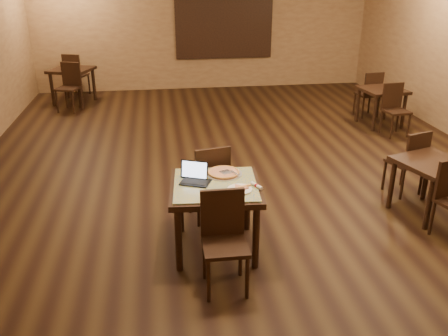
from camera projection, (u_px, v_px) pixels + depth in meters
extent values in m
plane|color=black|center=(238.00, 163.00, 7.34)|extent=(10.00, 10.00, 0.00)
cube|color=#95764C|center=(203.00, 26.00, 11.31)|extent=(8.00, 0.02, 3.00)
cube|color=#95764C|center=(422.00, 271.00, 2.20)|extent=(8.00, 0.02, 3.00)
cube|color=#245286|center=(224.00, 23.00, 11.33)|extent=(2.20, 0.04, 1.50)
cube|color=black|center=(224.00, 23.00, 11.30)|extent=(2.34, 0.02, 1.64)
cylinder|color=black|center=(179.00, 239.00, 4.62)|extent=(0.07, 0.07, 0.71)
cylinder|color=black|center=(180.00, 203.00, 5.32)|extent=(0.07, 0.07, 0.71)
cylinder|color=black|center=(256.00, 237.00, 4.66)|extent=(0.07, 0.07, 0.71)
cylinder|color=black|center=(248.00, 201.00, 5.36)|extent=(0.07, 0.07, 0.71)
cube|color=black|center=(215.00, 188.00, 4.85)|extent=(0.99, 0.99, 0.06)
cube|color=#175497|center=(215.00, 185.00, 4.83)|extent=(0.90, 0.90, 0.02)
cylinder|color=black|center=(209.00, 281.00, 4.22)|extent=(0.04, 0.04, 0.44)
cylinder|color=black|center=(205.00, 259.00, 4.54)|extent=(0.04, 0.04, 0.44)
cylinder|color=black|center=(247.00, 278.00, 4.27)|extent=(0.04, 0.04, 0.44)
cylinder|color=black|center=(241.00, 256.00, 4.59)|extent=(0.04, 0.04, 0.44)
cube|color=black|center=(225.00, 246.00, 4.31)|extent=(0.41, 0.41, 0.04)
cube|color=black|center=(222.00, 212.00, 4.38)|extent=(0.41, 0.04, 0.47)
cylinder|color=black|center=(217.00, 192.00, 5.89)|extent=(0.04, 0.04, 0.44)
cylinder|color=black|center=(227.00, 204.00, 5.58)|extent=(0.04, 0.04, 0.44)
cylinder|color=black|center=(190.00, 196.00, 5.77)|extent=(0.04, 0.04, 0.44)
cylinder|color=black|center=(199.00, 209.00, 5.47)|extent=(0.04, 0.04, 0.44)
cube|color=black|center=(208.00, 182.00, 5.58)|extent=(0.49, 0.49, 0.04)
cube|color=black|center=(213.00, 168.00, 5.32)|extent=(0.41, 0.12, 0.47)
cube|color=black|center=(195.00, 182.00, 4.84)|extent=(0.35, 0.30, 0.01)
cube|color=black|center=(194.00, 170.00, 4.90)|extent=(0.29, 0.15, 0.19)
cube|color=silver|center=(194.00, 170.00, 4.89)|extent=(0.26, 0.13, 0.17)
cylinder|color=white|center=(240.00, 189.00, 4.69)|extent=(0.25, 0.25, 0.01)
cylinder|color=silver|center=(224.00, 173.00, 5.06)|extent=(0.40, 0.40, 0.01)
cylinder|color=beige|center=(224.00, 172.00, 5.06)|extent=(0.33, 0.33, 0.02)
torus|color=#D68F44|center=(224.00, 172.00, 5.05)|extent=(0.34, 0.34, 0.02)
cube|color=silver|center=(226.00, 172.00, 5.04)|extent=(0.20, 0.28, 0.01)
cylinder|color=white|center=(257.00, 186.00, 4.75)|extent=(0.10, 0.16, 0.03)
cylinder|color=maroon|center=(257.00, 186.00, 4.75)|extent=(0.05, 0.04, 0.04)
cylinder|color=black|center=(375.00, 113.00, 8.64)|extent=(0.07, 0.07, 0.67)
cylinder|color=black|center=(358.00, 105.00, 9.17)|extent=(0.07, 0.07, 0.67)
cylinder|color=black|center=(404.00, 111.00, 8.78)|extent=(0.07, 0.07, 0.67)
cylinder|color=black|center=(385.00, 103.00, 9.32)|extent=(0.07, 0.07, 0.67)
cube|color=black|center=(383.00, 90.00, 8.84)|extent=(0.84, 0.84, 0.06)
cylinder|color=black|center=(392.00, 127.00, 8.28)|extent=(0.04, 0.04, 0.42)
cylinder|color=black|center=(381.00, 122.00, 8.58)|extent=(0.04, 0.04, 0.42)
cylinder|color=black|center=(409.00, 126.00, 8.36)|extent=(0.04, 0.04, 0.42)
cylinder|color=black|center=(397.00, 120.00, 8.66)|extent=(0.04, 0.04, 0.42)
cube|color=black|center=(396.00, 111.00, 8.38)|extent=(0.44, 0.44, 0.04)
cube|color=black|center=(392.00, 95.00, 8.44)|extent=(0.40, 0.08, 0.45)
cylinder|color=black|center=(369.00, 103.00, 9.77)|extent=(0.04, 0.04, 0.42)
cylinder|color=black|center=(378.00, 107.00, 9.47)|extent=(0.04, 0.04, 0.42)
cylinder|color=black|center=(354.00, 104.00, 9.69)|extent=(0.04, 0.04, 0.42)
cylinder|color=black|center=(363.00, 108.00, 9.39)|extent=(0.04, 0.04, 0.42)
cube|color=black|center=(367.00, 94.00, 9.49)|extent=(0.44, 0.44, 0.04)
cube|color=black|center=(374.00, 84.00, 9.24)|extent=(0.40, 0.08, 0.45)
cylinder|color=black|center=(52.00, 89.00, 10.23)|extent=(0.07, 0.07, 0.72)
cylinder|color=black|center=(68.00, 83.00, 10.81)|extent=(0.07, 0.07, 0.72)
cylinder|color=black|center=(80.00, 91.00, 10.09)|extent=(0.07, 0.07, 0.72)
cylinder|color=black|center=(94.00, 84.00, 10.68)|extent=(0.07, 0.07, 0.72)
cube|color=black|center=(71.00, 70.00, 10.31)|extent=(1.05, 1.05, 0.06)
cylinder|color=black|center=(57.00, 102.00, 9.77)|extent=(0.04, 0.04, 0.46)
cylinder|color=black|center=(66.00, 98.00, 10.10)|extent=(0.04, 0.04, 0.46)
cylinder|color=black|center=(73.00, 103.00, 9.70)|extent=(0.04, 0.04, 0.46)
cylinder|color=black|center=(82.00, 98.00, 10.03)|extent=(0.04, 0.04, 0.46)
cube|color=black|center=(68.00, 88.00, 9.80)|extent=(0.55, 0.55, 0.04)
cube|color=black|center=(71.00, 74.00, 9.87)|extent=(0.41, 0.19, 0.49)
cylinder|color=black|center=(89.00, 84.00, 11.23)|extent=(0.04, 0.04, 0.46)
cylinder|color=black|center=(82.00, 88.00, 10.90)|extent=(0.04, 0.04, 0.46)
cylinder|color=black|center=(75.00, 84.00, 11.30)|extent=(0.04, 0.04, 0.46)
cylinder|color=black|center=(67.00, 87.00, 10.98)|extent=(0.04, 0.04, 0.46)
cube|color=black|center=(77.00, 75.00, 11.01)|extent=(0.55, 0.55, 0.04)
cube|color=black|center=(71.00, 65.00, 10.73)|extent=(0.41, 0.19, 0.49)
cylinder|color=black|center=(429.00, 204.00, 5.37)|extent=(0.06, 0.06, 0.65)
cylinder|color=black|center=(392.00, 184.00, 5.86)|extent=(0.06, 0.06, 0.65)
cylinder|color=black|center=(427.00, 176.00, 6.09)|extent=(0.06, 0.06, 0.65)
cube|color=black|center=(433.00, 163.00, 5.60)|extent=(0.92, 0.92, 0.06)
cylinder|color=black|center=(432.00, 218.00, 5.30)|extent=(0.04, 0.04, 0.41)
cylinder|color=black|center=(403.00, 171.00, 6.52)|extent=(0.04, 0.04, 0.41)
cylinder|color=black|center=(421.00, 180.00, 6.25)|extent=(0.04, 0.04, 0.41)
cylinder|color=black|center=(384.00, 175.00, 6.39)|extent=(0.04, 0.04, 0.41)
cylinder|color=black|center=(402.00, 185.00, 6.12)|extent=(0.04, 0.04, 0.41)
cube|color=black|center=(405.00, 162.00, 6.23)|extent=(0.48, 0.48, 0.04)
cube|color=black|center=(418.00, 150.00, 5.99)|extent=(0.38, 0.15, 0.44)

